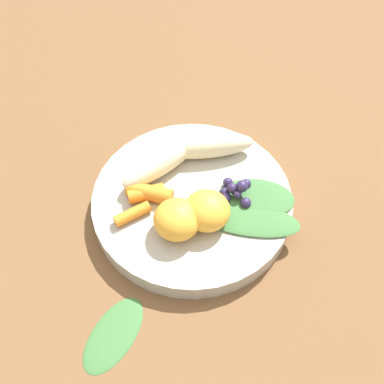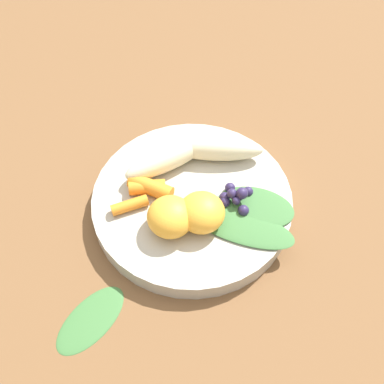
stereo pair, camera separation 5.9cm
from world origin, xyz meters
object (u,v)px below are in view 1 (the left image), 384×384
bowl (192,203)px  banana_peeled_right (205,146)px  banana_peeled_left (163,160)px  kale_leaf_stray (113,334)px  orange_segment_near (207,211)px

bowl → banana_peeled_right: banana_peeled_right is taller
banana_peeled_left → banana_peeled_right: size_ratio=1.00×
bowl → kale_leaf_stray: (-0.09, -0.16, -0.01)m
bowl → orange_segment_near: bearing=-64.9°
banana_peeled_left → kale_leaf_stray: 0.22m
banana_peeled_left → kale_leaf_stray: bearing=35.3°
banana_peeled_right → orange_segment_near: bearing=83.8°
orange_segment_near → kale_leaf_stray: (-0.11, -0.13, -0.04)m
banana_peeled_left → banana_peeled_right: 0.06m
kale_leaf_stray → bowl: bearing=-178.8°
bowl → banana_peeled_left: (-0.04, 0.05, 0.03)m
orange_segment_near → kale_leaf_stray: orange_segment_near is taller
bowl → orange_segment_near: orange_segment_near is taller
banana_peeled_left → bowl: bearing=86.7°
orange_segment_near → kale_leaf_stray: bearing=-129.5°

